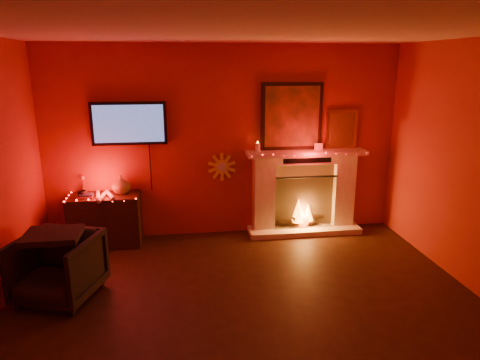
# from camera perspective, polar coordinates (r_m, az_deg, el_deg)

# --- Properties ---
(room) EXTENTS (5.00, 5.00, 5.00)m
(room) POSITION_cam_1_polar(r_m,az_deg,el_deg) (3.66, 2.16, -1.89)
(room) COLOR black
(room) RESTS_ON ground
(floor) EXTENTS (5.00, 5.00, 0.00)m
(floor) POSITION_cam_1_polar(r_m,az_deg,el_deg) (4.26, 1.97, -19.52)
(floor) COLOR black
(floor) RESTS_ON ground
(fireplace) EXTENTS (1.72, 0.40, 2.18)m
(fireplace) POSITION_cam_1_polar(r_m,az_deg,el_deg) (6.32, 8.47, -0.52)
(fireplace) COLOR #F4E5CD
(fireplace) RESTS_ON floor
(tv) EXTENTS (1.00, 0.07, 1.24)m
(tv) POSITION_cam_1_polar(r_m,az_deg,el_deg) (5.98, -14.57, 7.28)
(tv) COLOR black
(tv) RESTS_ON room
(sunburst_clock) EXTENTS (0.40, 0.03, 0.40)m
(sunburst_clock) POSITION_cam_1_polar(r_m,az_deg,el_deg) (6.12, -2.44, 1.76)
(sunburst_clock) COLOR gold
(sunburst_clock) RESTS_ON room
(console_table) EXTENTS (0.94, 0.59, 0.97)m
(console_table) POSITION_cam_1_polar(r_m,az_deg,el_deg) (6.14, -17.44, -4.84)
(console_table) COLOR black
(console_table) RESTS_ON floor
(armchair) EXTENTS (0.97, 0.98, 0.71)m
(armchair) POSITION_cam_1_polar(r_m,az_deg,el_deg) (4.97, -23.09, -10.69)
(armchair) COLOR black
(armchair) RESTS_ON floor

